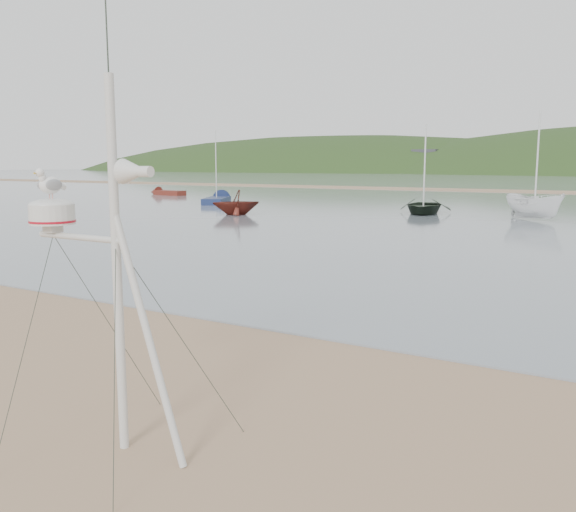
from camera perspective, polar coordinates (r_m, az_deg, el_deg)
The scene contains 7 objects.
ground at distance 9.35m, azimuth -15.42°, elevation -12.49°, with size 560.00×560.00×0.00m, color #8D6D51.
mast_rig at distance 7.36m, azimuth -16.07°, elevation -7.97°, with size 2.31×2.46×5.21m.
boat_dark at distance 41.15m, azimuth 12.64°, elevation 7.19°, with size 3.40×0.99×4.76m, color black.
boat_red at distance 39.57m, azimuth -4.90°, elevation 6.07°, with size 2.62×1.60×3.04m, color #5A1D14.
boat_white at distance 38.35m, azimuth 22.18°, elevation 6.29°, with size 1.59×1.64×4.24m, color white.
sailboat_blue_near at distance 52.59m, azimuth -6.36°, elevation 5.31°, with size 4.41×6.54×6.52m.
dinghy_red_far at distance 65.93m, azimuth -11.65°, elevation 5.85°, with size 5.17×1.91×1.23m.
Camera 1 is at (6.44, -5.90, 3.32)m, focal length 38.00 mm.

